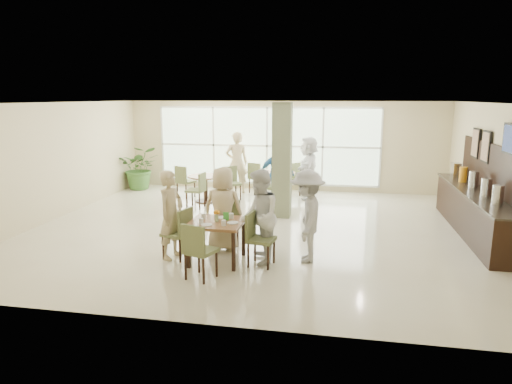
% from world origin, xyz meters
% --- Properties ---
extents(ground, '(10.00, 10.00, 0.00)m').
position_xyz_m(ground, '(0.00, 0.00, 0.00)').
color(ground, beige).
rests_on(ground, ground).
extents(room_shell, '(10.00, 10.00, 10.00)m').
position_xyz_m(room_shell, '(0.00, 0.00, 1.70)').
color(room_shell, white).
rests_on(room_shell, ground).
extents(window_bank, '(7.00, 0.04, 7.00)m').
position_xyz_m(window_bank, '(-0.50, 4.46, 1.40)').
color(window_bank, silver).
rests_on(window_bank, ground).
extents(column, '(0.45, 0.45, 2.80)m').
position_xyz_m(column, '(0.40, 1.20, 1.40)').
color(column, '#6A6F4D').
rests_on(column, ground).
extents(main_table, '(0.96, 0.96, 0.75)m').
position_xyz_m(main_table, '(-0.33, -2.20, 0.66)').
color(main_table, brown).
rests_on(main_table, ground).
extents(round_table_left, '(1.03, 1.03, 0.75)m').
position_xyz_m(round_table_left, '(-1.92, 2.41, 0.56)').
color(round_table_left, brown).
rests_on(round_table_left, ground).
extents(round_table_right, '(1.08, 1.08, 0.75)m').
position_xyz_m(round_table_right, '(-0.03, 3.40, 0.57)').
color(round_table_right, brown).
rests_on(round_table_right, ground).
extents(chairs_main_table, '(2.12, 2.02, 0.95)m').
position_xyz_m(chairs_main_table, '(-0.33, -2.23, 0.47)').
color(chairs_main_table, brown).
rests_on(chairs_main_table, ground).
extents(chairs_table_left, '(2.04, 1.73, 0.95)m').
position_xyz_m(chairs_table_left, '(-1.96, 2.42, 0.47)').
color(chairs_table_left, brown).
rests_on(chairs_table_left, ground).
extents(chairs_table_right, '(1.92, 1.96, 0.95)m').
position_xyz_m(chairs_table_right, '(-0.04, 3.42, 0.47)').
color(chairs_table_right, brown).
rests_on(chairs_table_right, ground).
extents(tabletop_clutter, '(0.73, 0.72, 0.21)m').
position_xyz_m(tabletop_clutter, '(-0.31, -2.21, 0.81)').
color(tabletop_clutter, white).
rests_on(tabletop_clutter, main_table).
extents(buffet_counter, '(0.64, 4.70, 1.95)m').
position_xyz_m(buffet_counter, '(4.70, 0.51, 0.55)').
color(buffet_counter, black).
rests_on(buffet_counter, ground).
extents(framed_art_a, '(0.05, 0.55, 0.70)m').
position_xyz_m(framed_art_a, '(4.95, 1.00, 1.85)').
color(framed_art_a, black).
rests_on(framed_art_a, ground).
extents(framed_art_b, '(0.05, 0.55, 0.70)m').
position_xyz_m(framed_art_b, '(4.95, 1.80, 1.85)').
color(framed_art_b, black).
rests_on(framed_art_b, ground).
extents(potted_plant, '(1.62, 1.62, 1.39)m').
position_xyz_m(potted_plant, '(-4.52, 3.77, 0.70)').
color(potted_plant, '#376327').
rests_on(potted_plant, ground).
extents(teen_left, '(0.54, 0.68, 1.64)m').
position_xyz_m(teen_left, '(-1.20, -2.15, 0.82)').
color(teen_left, tan).
rests_on(teen_left, ground).
extents(teen_far, '(0.83, 0.49, 1.63)m').
position_xyz_m(teen_far, '(-0.38, -1.53, 0.82)').
color(teen_far, tan).
rests_on(teen_far, ground).
extents(teen_right, '(0.82, 0.95, 1.69)m').
position_xyz_m(teen_right, '(0.43, -2.11, 0.85)').
color(teen_right, white).
rests_on(teen_right, ground).
extents(teen_standing, '(0.69, 1.12, 1.68)m').
position_xyz_m(teen_standing, '(1.25, -1.87, 0.84)').
color(teen_standing, '#ACACAE').
rests_on(teen_standing, ground).
extents(adult_a, '(1.09, 0.80, 1.66)m').
position_xyz_m(adult_a, '(0.08, 2.56, 0.83)').
color(adult_a, '#3F82BD').
rests_on(adult_a, ground).
extents(adult_b, '(0.78, 1.70, 1.81)m').
position_xyz_m(adult_b, '(0.90, 3.37, 0.91)').
color(adult_b, white).
rests_on(adult_b, ground).
extents(adult_standing, '(0.80, 0.66, 1.90)m').
position_xyz_m(adult_standing, '(-1.32, 3.73, 0.95)').
color(adult_standing, tan).
rests_on(adult_standing, ground).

